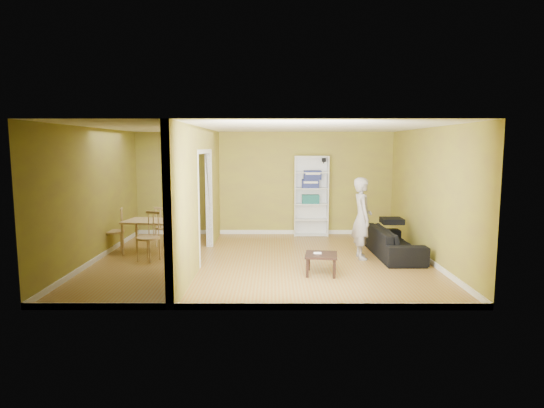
{
  "coord_description": "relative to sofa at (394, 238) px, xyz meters",
  "views": [
    {
      "loc": [
        0.21,
        -8.76,
        2.24
      ],
      "look_at": [
        0.2,
        0.2,
        1.1
      ],
      "focal_mm": 30.0,
      "sensor_mm": 36.0,
      "label": 1
    }
  ],
  "objects": [
    {
      "name": "room_shell",
      "position": [
        -2.7,
        -0.36,
        0.92
      ],
      "size": [
        6.5,
        6.5,
        6.5
      ],
      "color": "olive",
      "rests_on": "ground"
    },
    {
      "name": "partition",
      "position": [
        -3.9,
        -0.36,
        0.92
      ],
      "size": [
        0.22,
        5.5,
        2.6
      ],
      "primitive_type": null,
      "color": "olive",
      "rests_on": "ground"
    },
    {
      "name": "wall_speaker",
      "position": [
        -1.2,
        2.33,
        1.52
      ],
      "size": [
        0.1,
        0.1,
        0.1
      ],
      "primitive_type": "cube",
      "color": "black",
      "rests_on": "room_shell"
    },
    {
      "name": "sofa",
      "position": [
        0.0,
        0.0,
        0.0
      ],
      "size": [
        2.01,
        0.9,
        0.76
      ],
      "primitive_type": "imported",
      "rotation": [
        0.0,
        0.0,
        1.59
      ],
      "color": "black",
      "rests_on": "ground"
    },
    {
      "name": "person",
      "position": [
        -0.7,
        -0.16,
        0.58
      ],
      "size": [
        0.72,
        0.57,
        1.92
      ],
      "primitive_type": "imported",
      "rotation": [
        0.0,
        0.0,
        1.61
      ],
      "color": "slate",
      "rests_on": "ground"
    },
    {
      "name": "bookshelf",
      "position": [
        -1.52,
        2.25,
        0.62
      ],
      "size": [
        0.84,
        0.37,
        2.01
      ],
      "color": "white",
      "rests_on": "ground"
    },
    {
      "name": "paper_box_teal",
      "position": [
        -1.54,
        2.2,
        0.55
      ],
      "size": [
        0.42,
        0.27,
        0.22
      ],
      "primitive_type": "cube",
      "color": "#1F8666",
      "rests_on": "bookshelf"
    },
    {
      "name": "paper_box_navy_b",
      "position": [
        -1.54,
        2.2,
        0.94
      ],
      "size": [
        0.41,
        0.27,
        0.21
      ],
      "primitive_type": "cube",
      "color": "#151848",
      "rests_on": "bookshelf"
    },
    {
      "name": "paper_box_navy_c",
      "position": [
        -1.49,
        2.2,
        1.16
      ],
      "size": [
        0.43,
        0.28,
        0.22
      ],
      "primitive_type": "cube",
      "color": "navy",
      "rests_on": "bookshelf"
    },
    {
      "name": "coffee_table",
      "position": [
        -1.63,
        -1.33,
        -0.07
      ],
      "size": [
        0.55,
        0.55,
        0.37
      ],
      "rotation": [
        0.0,
        0.0,
        -0.13
      ],
      "color": "#361F17",
      "rests_on": "ground"
    },
    {
      "name": "game_controller",
      "position": [
        -1.7,
        -1.31,
        0.0
      ],
      "size": [
        0.13,
        0.04,
        0.03
      ],
      "primitive_type": "cube",
      "color": "white",
      "rests_on": "coffee_table"
    },
    {
      "name": "dining_table",
      "position": [
        -5.03,
        0.3,
        0.24
      ],
      "size": [
        1.12,
        0.74,
        0.7
      ],
      "rotation": [
        0.0,
        0.0,
        -0.15
      ],
      "color": "tan",
      "rests_on": "ground"
    },
    {
      "name": "chair_left",
      "position": [
        -5.86,
        0.35,
        0.09
      ],
      "size": [
        0.52,
        0.52,
        0.94
      ],
      "primitive_type": null,
      "rotation": [
        0.0,
        0.0,
        -1.33
      ],
      "color": "tan",
      "rests_on": "ground"
    },
    {
      "name": "chair_near",
      "position": [
        -4.93,
        -0.38,
        0.1
      ],
      "size": [
        0.59,
        0.59,
        0.97
      ],
      "primitive_type": null,
      "rotation": [
        0.0,
        0.0,
        -0.43
      ],
      "color": "tan",
      "rests_on": "ground"
    },
    {
      "name": "chair_far",
      "position": [
        -4.9,
        0.9,
        0.08
      ],
      "size": [
        0.55,
        0.55,
        0.91
      ],
      "primitive_type": null,
      "rotation": [
        0.0,
        0.0,
        2.76
      ],
      "color": "tan",
      "rests_on": "ground"
    }
  ]
}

